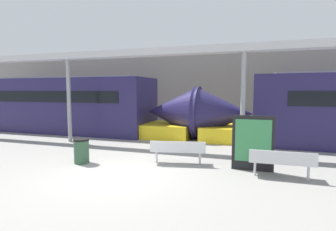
# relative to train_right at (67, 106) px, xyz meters

# --- Properties ---
(ground_plane) EXTENTS (60.00, 60.00, 0.00)m
(ground_plane) POSITION_rel_train_right_xyz_m (6.79, -6.31, -1.51)
(ground_plane) COLOR gray
(station_wall) EXTENTS (56.00, 0.20, 5.00)m
(station_wall) POSITION_rel_train_right_xyz_m (6.79, 4.51, 0.99)
(station_wall) COLOR gray
(station_wall) RESTS_ON ground_plane
(train_right) EXTENTS (15.74, 2.93, 3.20)m
(train_right) POSITION_rel_train_right_xyz_m (0.00, 0.00, 0.00)
(train_right) COLOR #231E4C
(train_right) RESTS_ON ground_plane
(bench_near) EXTENTS (1.84, 0.77, 0.78)m
(bench_near) POSITION_rel_train_right_xyz_m (8.19, -4.84, -1.02)
(bench_near) COLOR silver
(bench_near) RESTS_ON ground_plane
(bench_far) EXTENTS (1.71, 0.45, 0.78)m
(bench_far) POSITION_rel_train_right_xyz_m (11.27, -5.31, -1.02)
(bench_far) COLOR silver
(bench_far) RESTS_ON ground_plane
(trash_bin) EXTENTS (0.51, 0.51, 0.82)m
(trash_bin) POSITION_rel_train_right_xyz_m (5.11, -5.68, -1.09)
(trash_bin) COLOR #2D5138
(trash_bin) RESTS_ON ground_plane
(poster_board) EXTENTS (1.21, 0.07, 1.67)m
(poster_board) POSITION_rel_train_right_xyz_m (10.51, -4.80, -0.66)
(poster_board) COLOR black
(poster_board) RESTS_ON ground_plane
(support_column_near) EXTENTS (0.18, 0.18, 3.84)m
(support_column_near) POSITION_rel_train_right_xyz_m (10.12, -2.68, 0.41)
(support_column_near) COLOR gray
(support_column_near) RESTS_ON ground_plane
(support_column_far) EXTENTS (0.18, 0.18, 3.84)m
(support_column_far) POSITION_rel_train_right_xyz_m (2.28, -2.68, 0.41)
(support_column_far) COLOR gray
(support_column_far) RESTS_ON ground_plane
(canopy_beam) EXTENTS (28.00, 0.60, 0.28)m
(canopy_beam) POSITION_rel_train_right_xyz_m (10.12, -2.68, 2.47)
(canopy_beam) COLOR #B7B7BC
(canopy_beam) RESTS_ON support_column_near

